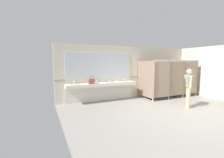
# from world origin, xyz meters

# --- Properties ---
(ground_plane) EXTENTS (7.64, 6.36, 0.10)m
(ground_plane) POSITION_xyz_m (0.00, 0.00, -0.05)
(ground_plane) COLOR gray
(wall_back) EXTENTS (7.64, 0.12, 2.61)m
(wall_back) POSITION_xyz_m (0.00, 2.94, 1.30)
(wall_back) COLOR beige
(wall_back) RESTS_ON ground_plane
(wall_back_tile_band) EXTENTS (7.64, 0.01, 0.06)m
(wall_back_tile_band) POSITION_xyz_m (0.00, 2.88, 1.05)
(wall_back_tile_band) COLOR #9E937F
(wall_back_tile_band) RESTS_ON wall_back
(vanity_counter) EXTENTS (3.29, 0.53, 0.99)m
(vanity_counter) POSITION_xyz_m (-1.78, 2.68, 0.64)
(vanity_counter) COLOR silver
(vanity_counter) RESTS_ON ground_plane
(mirror_panel) EXTENTS (3.19, 0.02, 1.21)m
(mirror_panel) POSITION_xyz_m (-1.78, 2.87, 1.63)
(mirror_panel) COLOR silver
(mirror_panel) RESTS_ON wall_back
(bathroom_stalls) EXTENTS (2.92, 1.33, 1.92)m
(bathroom_stalls) POSITION_xyz_m (1.78, 2.00, 1.01)
(bathroom_stalls) COLOR #84705B
(bathroom_stalls) RESTS_ON ground_plane
(person_standing) EXTENTS (0.56, 0.56, 1.55)m
(person_standing) POSITION_xyz_m (1.00, 0.29, 0.97)
(person_standing) COLOR #DBAD89
(person_standing) RESTS_ON ground_plane
(handbag) EXTENTS (0.25, 0.15, 0.36)m
(handbag) POSITION_xyz_m (-2.34, 2.46, 1.00)
(handbag) COLOR #934C42
(handbag) RESTS_ON vanity_counter
(soap_dispenser) EXTENTS (0.07, 0.07, 0.22)m
(soap_dispenser) POSITION_xyz_m (-1.98, 2.75, 0.97)
(soap_dispenser) COLOR #D899B2
(soap_dispenser) RESTS_ON vanity_counter
(paper_cup) EXTENTS (0.07, 0.07, 0.09)m
(paper_cup) POSITION_xyz_m (-1.10, 2.48, 0.92)
(paper_cup) COLOR white
(paper_cup) RESTS_ON vanity_counter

